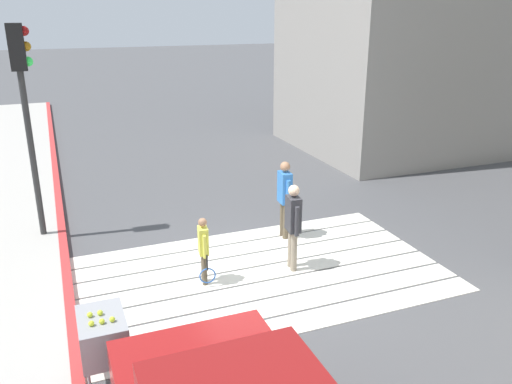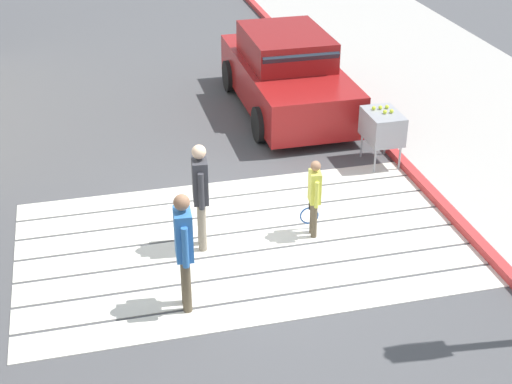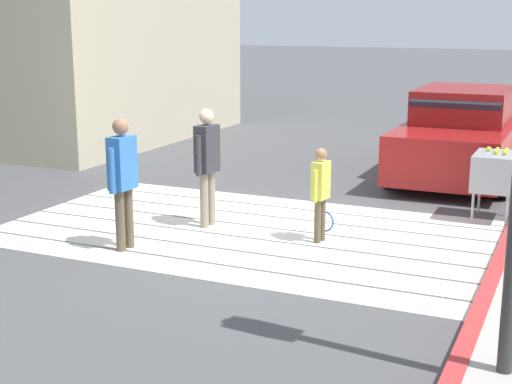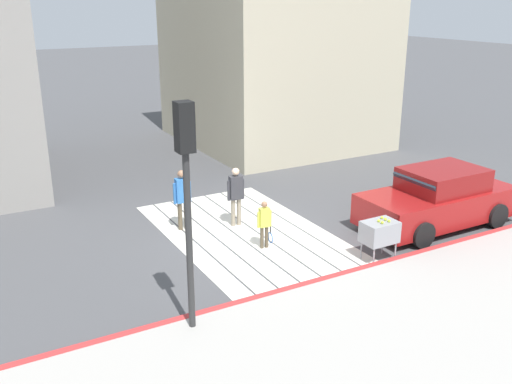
{
  "view_description": "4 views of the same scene",
  "coord_description": "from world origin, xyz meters",
  "views": [
    {
      "loc": [
        -3.16,
        -7.74,
        4.49
      ],
      "look_at": [
        0.27,
        0.96,
        1.21
      ],
      "focal_mm": 36.8,
      "sensor_mm": 36.0,
      "label": 1
    },
    {
      "loc": [
        2.03,
        8.97,
        5.86
      ],
      "look_at": [
        -0.13,
        0.28,
        0.96
      ],
      "focal_mm": 52.82,
      "sensor_mm": 36.0,
      "label": 2
    },
    {
      "loc": [
        -4.01,
        8.66,
        2.79
      ],
      "look_at": [
        -0.51,
        0.83,
        0.77
      ],
      "focal_mm": 52.41,
      "sensor_mm": 36.0,
      "label": 3
    },
    {
      "loc": [
        -12.14,
        6.47,
        5.82
      ],
      "look_at": [
        -0.17,
        -0.21,
        1.14
      ],
      "focal_mm": 40.21,
      "sensor_mm": 36.0,
      "label": 4
    }
  ],
  "objects": [
    {
      "name": "tennis_ball_cart",
      "position": [
        -2.9,
        -1.94,
        0.7
      ],
      "size": [
        0.56,
        0.8,
        1.02
      ],
      "color": "#99999E",
      "rests_on": "ground"
    },
    {
      "name": "curb_painted",
      "position": [
        -3.25,
        0.0,
        0.07
      ],
      "size": [
        0.16,
        40.0,
        0.13
      ],
      "primitive_type": "cube",
      "color": "#BC3333",
      "rests_on": "ground"
    },
    {
      "name": "crosswalk_stripes",
      "position": [
        0.0,
        -0.0,
        0.01
      ],
      "size": [
        6.4,
        3.8,
        0.01
      ],
      "color": "silver",
      "rests_on": "ground"
    },
    {
      "name": "car_parked_near_curb",
      "position": [
        -2.0,
        -4.71,
        0.73
      ],
      "size": [
        1.99,
        4.3,
        1.57
      ],
      "color": "maroon",
      "rests_on": "ground"
    },
    {
      "name": "pedestrian_child_with_racket",
      "position": [
        -1.04,
        0.04,
        0.68
      ],
      "size": [
        0.28,
        0.39,
        1.21
      ],
      "color": "brown",
      "rests_on": "ground"
    },
    {
      "name": "sidewalk_west",
      "position": [
        -5.6,
        0.0,
        0.06
      ],
      "size": [
        4.8,
        40.0,
        0.12
      ],
      "primitive_type": "cube",
      "color": "#ADA8A0",
      "rests_on": "ground"
    },
    {
      "name": "pedestrian_adult_trailing",
      "position": [
        1.03,
        1.31,
        0.95
      ],
      "size": [
        0.23,
        0.48,
        1.63
      ],
      "color": "brown",
      "rests_on": "ground"
    },
    {
      "name": "ground_plane",
      "position": [
        0.0,
        0.0,
        0.0
      ],
      "size": [
        120.0,
        120.0,
        0.0
      ],
      "primitive_type": "plane",
      "color": "#4C4C4F"
    },
    {
      "name": "building_far_south",
      "position": [
        8.5,
        -5.86,
        4.01
      ],
      "size": [
        8.0,
        7.03,
        8.01
      ],
      "color": "beige",
      "rests_on": "ground"
    },
    {
      "name": "traffic_light_corner",
      "position": [
        -3.58,
        3.04,
        3.04
      ],
      "size": [
        0.39,
        0.28,
        4.24
      ],
      "color": "#2D2D2D",
      "rests_on": "ground"
    },
    {
      "name": "pedestrian_adult_lead",
      "position": [
        0.59,
        -0.02,
        0.94
      ],
      "size": [
        0.24,
        0.47,
        1.61
      ],
      "color": "gray",
      "rests_on": "ground"
    }
  ]
}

